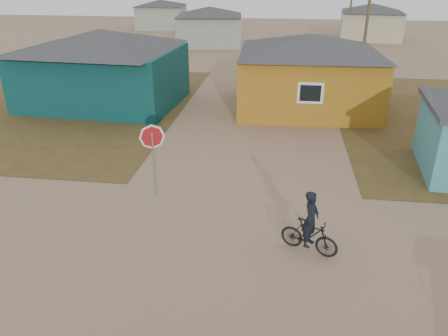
{
  "coord_description": "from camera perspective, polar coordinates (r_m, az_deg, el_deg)",
  "views": [
    {
      "loc": [
        1.18,
        -9.06,
        6.89
      ],
      "look_at": [
        -0.45,
        3.0,
        1.3
      ],
      "focal_mm": 35.0,
      "sensor_mm": 36.0,
      "label": 1
    }
  ],
  "objects": [
    {
      "name": "ground",
      "position": [
        11.45,
        0.21,
        -12.34
      ],
      "size": [
        120.0,
        120.0,
        0.0
      ],
      "primitive_type": "plane",
      "color": "#987557"
    },
    {
      "name": "cyclist",
      "position": [
        11.73,
        11.13,
        -8.02
      ],
      "size": [
        1.63,
        1.02,
        1.78
      ],
      "color": "black",
      "rests_on": "ground"
    },
    {
      "name": "house_pale_west",
      "position": [
        43.95,
        -1.89,
        18.09
      ],
      "size": [
        7.04,
        6.15,
        3.6
      ],
      "color": "gray",
      "rests_on": "ground"
    },
    {
      "name": "grass_nw",
      "position": [
        27.65,
        -26.21,
        7.73
      ],
      "size": [
        20.0,
        18.0,
        0.0
      ],
      "primitive_type": "cube",
      "color": "brown",
      "rests_on": "ground"
    },
    {
      "name": "house_pale_north",
      "position": [
        57.35,
        -8.18,
        19.31
      ],
      "size": [
        6.28,
        5.81,
        3.4
      ],
      "color": "gray",
      "rests_on": "ground"
    },
    {
      "name": "house_beige_east",
      "position": [
        50.11,
        18.67,
        17.71
      ],
      "size": [
        6.95,
        6.05,
        3.6
      ],
      "color": "tan",
      "rests_on": "ground"
    },
    {
      "name": "house_yellow",
      "position": [
        23.61,
        10.95,
        12.29
      ],
      "size": [
        7.72,
        6.76,
        3.9
      ],
      "color": "#9C6918",
      "rests_on": "ground"
    },
    {
      "name": "house_teal",
      "position": [
        25.02,
        -15.64,
        12.65
      ],
      "size": [
        8.93,
        7.08,
        4.0
      ],
      "color": "#093131",
      "rests_on": "ground"
    },
    {
      "name": "stop_sign",
      "position": [
        13.96,
        -9.31,
        3.07
      ],
      "size": [
        0.81,
        0.07,
        2.49
      ],
      "color": "gray",
      "rests_on": "ground"
    },
    {
      "name": "utility_pole_near",
      "position": [
        31.64,
        18.29,
        18.53
      ],
      "size": [
        1.4,
        0.2,
        8.0
      ],
      "color": "brown",
      "rests_on": "ground"
    }
  ]
}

